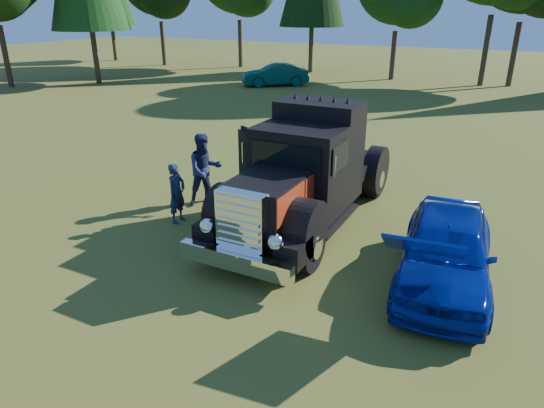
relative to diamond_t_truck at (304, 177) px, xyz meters
The scene contains 6 objects.
ground 3.20m from the diamond_t_truck, 103.86° to the right, with size 120.00×120.00×0.00m, color #3C5A1A.
diamond_t_truck is the anchor object (origin of this frame).
hotrod_coupe 3.92m from the diamond_t_truck, 19.97° to the right, with size 2.21×4.51×1.89m.
spectator_near 3.26m from the diamond_t_truck, 155.05° to the right, with size 0.57×0.37×1.56m, color #1E2146.
spectator_far 3.00m from the diamond_t_truck, behind, with size 0.98×0.76×2.01m, color #1E2446.
distant_teal_car 22.78m from the diamond_t_truck, 118.95° to the left, with size 1.55×4.45×1.47m, color #093036.
Camera 1 is at (5.21, -7.57, 5.22)m, focal length 32.00 mm.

